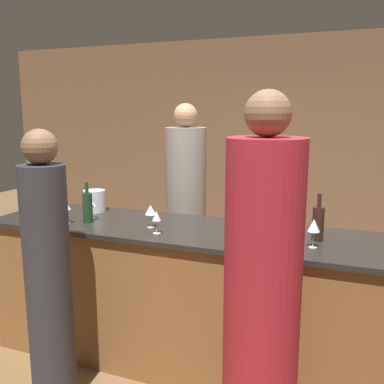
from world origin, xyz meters
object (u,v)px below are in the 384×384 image
object	(u,v)px
guest_2	(48,278)
guest_0	(262,304)
wine_bottle_1	(318,223)
ice_bucket	(94,201)
bartender	(186,218)
wine_bottle_0	(88,207)

from	to	relation	value
guest_2	guest_0	bearing A→B (deg)	-0.79
guest_0	wine_bottle_1	distance (m)	0.84
guest_0	ice_bucket	world-z (taller)	guest_0
bartender	guest_0	distance (m)	1.89
wine_bottle_1	ice_bucket	distance (m)	1.85
bartender	guest_2	xyz separation A→B (m)	(-0.32, -1.54, -0.06)
wine_bottle_1	guest_0	bearing A→B (deg)	-104.20
bartender	guest_0	size ratio (longest dim) A/B	0.98
ice_bucket	guest_0	bearing A→B (deg)	-30.14
bartender	ice_bucket	size ratio (longest dim) A/B	10.65
wine_bottle_0	ice_bucket	world-z (taller)	wine_bottle_0
guest_2	wine_bottle_1	distance (m)	1.78
guest_2	wine_bottle_1	bearing A→B (deg)	25.80
guest_2	ice_bucket	distance (m)	1.02
wine_bottle_0	wine_bottle_1	xyz separation A→B (m)	(1.68, 0.15, -0.00)
guest_0	wine_bottle_0	size ratio (longest dim) A/B	6.44
wine_bottle_0	ice_bucket	distance (m)	0.37
ice_bucket	wine_bottle_1	bearing A→B (deg)	-5.45
wine_bottle_0	ice_bucket	xyz separation A→B (m)	(-0.16, 0.33, -0.03)
wine_bottle_0	wine_bottle_1	distance (m)	1.69
guest_0	wine_bottle_0	world-z (taller)	guest_0
bartender	guest_2	bearing A→B (deg)	78.31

